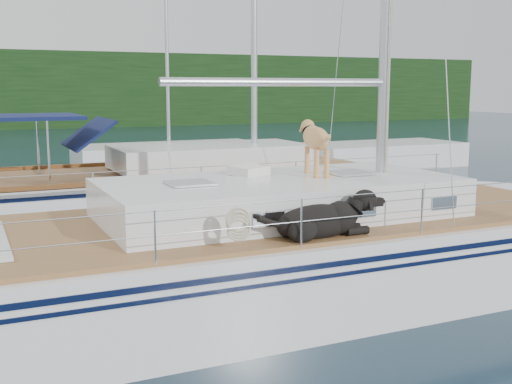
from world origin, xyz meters
name	(u,v)px	position (x,y,z in m)	size (l,w,h in m)	color
ground	(231,304)	(0.00, 0.00, 0.00)	(120.00, 120.00, 0.00)	black
tree_line	(6,90)	(0.00, 45.00, 3.00)	(90.00, 3.00, 6.00)	black
shore_bank	(7,120)	(0.00, 46.20, 0.60)	(92.00, 1.00, 1.20)	#595147
main_sailboat	(237,258)	(0.10, -0.01, 0.68)	(12.00, 3.81, 14.01)	silver
neighbor_sailboat	(169,191)	(1.13, 6.65, 0.63)	(11.00, 3.50, 13.30)	silver
bg_boat_center	(169,157)	(4.00, 16.00, 0.45)	(7.20, 3.00, 11.65)	silver
bg_boat_east	(382,155)	(12.00, 13.00, 0.46)	(6.40, 3.00, 11.65)	silver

